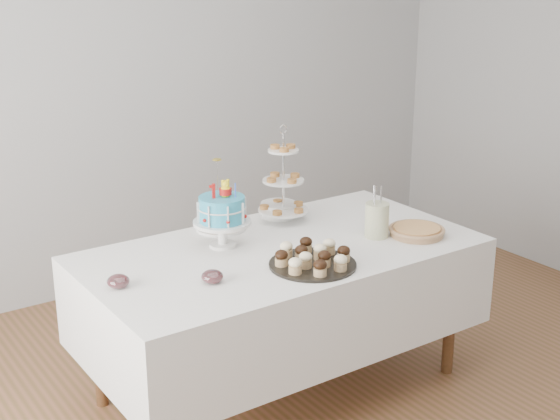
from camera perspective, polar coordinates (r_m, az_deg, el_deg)
floor at (r=3.91m, az=2.65°, el=-14.68°), size 5.00×5.00×0.00m
walls at (r=3.38m, az=2.99°, el=4.93°), size 5.04×4.04×2.70m
table at (r=3.87m, az=0.08°, el=-5.92°), size 1.92×1.02×0.77m
birthday_cake at (r=3.77m, az=-4.25°, el=-1.00°), size 0.28×0.28×0.43m
cupcake_tray at (r=3.55m, az=2.41°, el=-3.44°), size 0.40×0.40×0.09m
pie at (r=3.99m, az=9.97°, el=-1.50°), size 0.29×0.29×0.05m
tiered_stand at (r=4.10m, az=0.24°, el=2.12°), size 0.27×0.27×0.52m
plate_stack at (r=4.22m, az=-0.09°, el=0.03°), size 0.20×0.20×0.08m
pastry_plate at (r=4.04m, az=-4.33°, el=-1.16°), size 0.26×0.26×0.04m
jam_bowl_a at (r=3.39m, az=-4.98°, el=-4.89°), size 0.10×0.10×0.06m
jam_bowl_b at (r=3.40m, az=-11.75°, el=-5.14°), size 0.10×0.10×0.06m
utensil_pitcher at (r=3.92m, az=7.11°, el=-0.63°), size 0.13×0.12×0.27m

